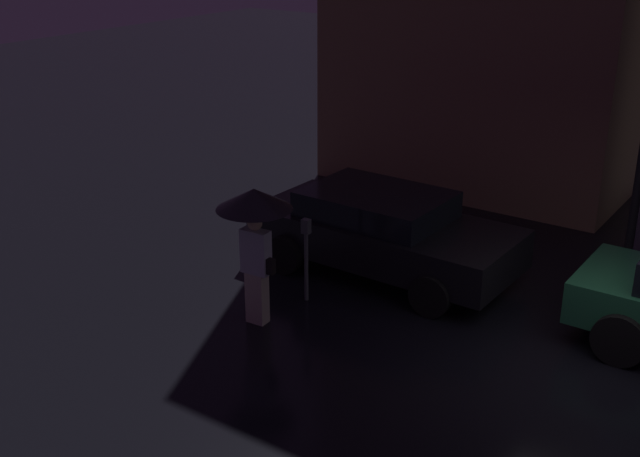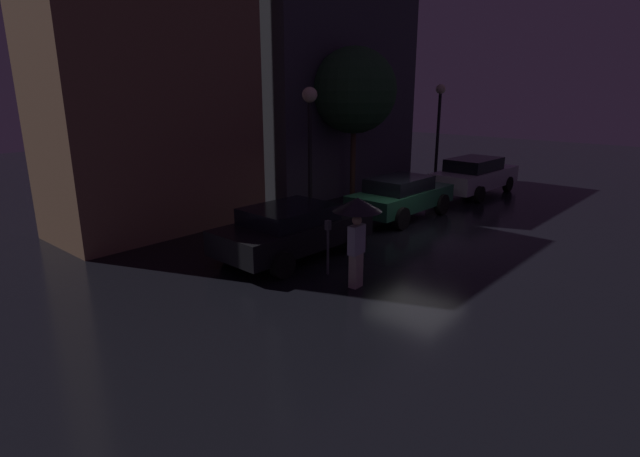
{
  "view_description": "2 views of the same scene",
  "coord_description": "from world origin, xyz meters",
  "views": [
    {
      "loc": [
        2.0,
        -8.93,
        5.44
      ],
      "look_at": [
        -4.31,
        0.2,
        1.05
      ],
      "focal_mm": 45.0,
      "sensor_mm": 36.0,
      "label": 1
    },
    {
      "loc": [
        -12.61,
        -7.25,
        4.23
      ],
      "look_at": [
        -4.28,
        0.13,
        1.05
      ],
      "focal_mm": 28.0,
      "sensor_mm": 36.0,
      "label": 2
    }
  ],
  "objects": [
    {
      "name": "ground_plane",
      "position": [
        0.0,
        0.0,
        0.0
      ],
      "size": [
        60.0,
        60.0,
        0.0
      ],
      "primitive_type": "plane",
      "color": "black"
    },
    {
      "name": "parked_car_black",
      "position": [
        -3.91,
        1.39,
        0.72
      ],
      "size": [
        4.27,
        2.06,
        1.34
      ],
      "rotation": [
        0.0,
        0.0,
        -0.02
      ],
      "color": "black",
      "rests_on": "ground"
    },
    {
      "name": "pedestrian_with_umbrella",
      "position": [
        -4.49,
        -1.1,
        1.6
      ],
      "size": [
        1.05,
        1.05,
        2.0
      ],
      "rotation": [
        0.0,
        0.0,
        0.06
      ],
      "color": "beige",
      "rests_on": "ground"
    },
    {
      "name": "parking_meter",
      "position": [
        -4.32,
        -0.14,
        0.8
      ],
      "size": [
        0.12,
        0.1,
        1.3
      ],
      "color": "#4C5154",
      "rests_on": "ground"
    }
  ]
}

